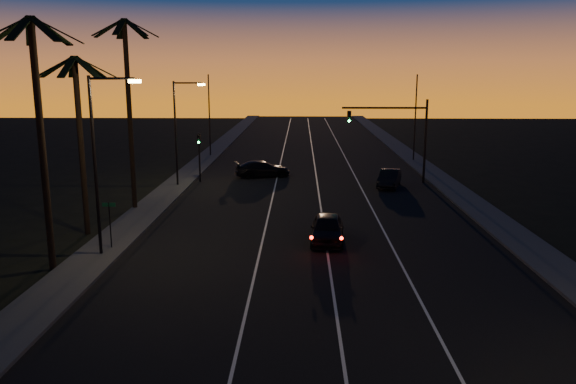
{
  "coord_description": "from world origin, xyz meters",
  "views": [
    {
      "loc": [
        -0.9,
        -6.94,
        9.08
      ],
      "look_at": [
        -1.61,
        24.11,
        2.51
      ],
      "focal_mm": 35.0,
      "sensor_mm": 36.0,
      "label": 1
    }
  ],
  "objects_px": {
    "signal_mast": "(398,126)",
    "right_car": "(389,178)",
    "lead_car": "(327,228)",
    "cross_car": "(262,169)"
  },
  "relations": [
    {
      "from": "lead_car",
      "to": "cross_car",
      "type": "bearing_deg",
      "value": 103.96
    },
    {
      "from": "signal_mast",
      "to": "cross_car",
      "type": "height_order",
      "value": "signal_mast"
    },
    {
      "from": "right_car",
      "to": "cross_car",
      "type": "relative_size",
      "value": 0.85
    },
    {
      "from": "cross_car",
      "to": "signal_mast",
      "type": "bearing_deg",
      "value": -12.31
    },
    {
      "from": "lead_car",
      "to": "right_car",
      "type": "xyz_separation_m",
      "value": [
        5.75,
        15.38,
        -0.05
      ]
    },
    {
      "from": "right_car",
      "to": "cross_car",
      "type": "bearing_deg",
      "value": 157.81
    },
    {
      "from": "signal_mast",
      "to": "right_car",
      "type": "height_order",
      "value": "signal_mast"
    },
    {
      "from": "right_car",
      "to": "cross_car",
      "type": "distance_m",
      "value": 11.51
    },
    {
      "from": "cross_car",
      "to": "right_car",
      "type": "bearing_deg",
      "value": -22.19
    },
    {
      "from": "lead_car",
      "to": "right_car",
      "type": "distance_m",
      "value": 16.42
    }
  ]
}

